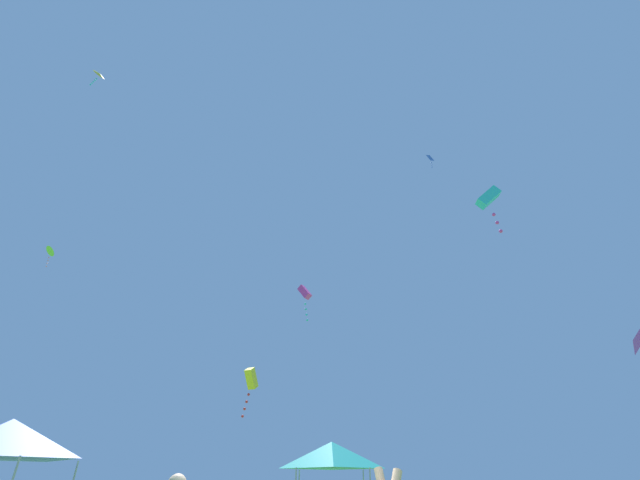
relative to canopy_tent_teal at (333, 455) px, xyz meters
name	(u,v)px	position (x,y,z in m)	size (l,w,h in m)	color
canopy_tent_teal	(333,455)	(0.00, 0.00, 0.00)	(2.94, 2.94, 3.14)	#9E9EA3
canopy_tent_blue	(9,438)	(-8.88, -6.05, 0.09)	(3.04, 3.04, 3.25)	#9E9EA3
kite_yellow_box	(252,380)	(-5.04, 10.22, 4.96)	(0.94, 1.24, 3.09)	yellow
kite_blue_diamond	(432,158)	(9.84, 11.42, 25.17)	(0.70, 0.71, 1.69)	blue
kite_yellow_delta	(100,75)	(-13.32, -2.24, 19.58)	(0.78, 0.85, 1.49)	yellow
kite_magenta_box	(305,293)	(-1.17, -0.53, 6.62)	(0.71, 0.61, 1.69)	#D6389E
kite_lime_delta	(52,252)	(-15.22, 1.69, 10.02)	(0.80, 0.77, 1.29)	#75D138
kite_purple_diamond	(637,342)	(14.28, 0.86, 4.73)	(0.81, 0.77, 0.84)	purple
kite_cyan_box	(489,198)	(7.62, -2.10, 10.84)	(1.23, 0.74, 2.78)	#2DB7CC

